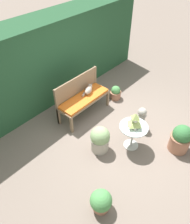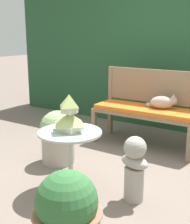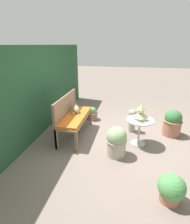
# 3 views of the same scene
# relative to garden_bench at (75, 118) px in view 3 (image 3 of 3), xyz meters

# --- Properties ---
(ground) EXTENTS (30.00, 30.00, 0.00)m
(ground) POSITION_rel_garden_bench_xyz_m (0.10, -1.16, -0.48)
(ground) COLOR #75665B
(foliage_hedge_back) EXTENTS (6.40, 0.99, 2.19)m
(foliage_hedge_back) POSITION_rel_garden_bench_xyz_m (0.10, 1.40, 0.62)
(foliage_hedge_back) COLOR #234C2D
(foliage_hedge_back) RESTS_ON ground
(garden_bench) EXTENTS (1.44, 0.52, 0.55)m
(garden_bench) POSITION_rel_garden_bench_xyz_m (0.00, 0.00, 0.00)
(garden_bench) COLOR #7F664C
(garden_bench) RESTS_ON ground
(bench_backrest) EXTENTS (1.44, 0.06, 1.05)m
(bench_backrest) POSITION_rel_garden_bench_xyz_m (-0.00, 0.24, 0.27)
(bench_backrest) COLOR #7F664C
(bench_backrest) RESTS_ON ground
(cat) EXTENTS (0.42, 0.27, 0.20)m
(cat) POSITION_rel_garden_bench_xyz_m (0.22, 0.05, 0.16)
(cat) COLOR #A89989
(cat) RESTS_ON garden_bench
(patio_table) EXTENTS (0.62, 0.62, 0.62)m
(patio_table) POSITION_rel_garden_bench_xyz_m (-0.09, -1.56, 0.01)
(patio_table) COLOR #B7B7B2
(patio_table) RESTS_ON ground
(pagoda_birdhouse) EXTENTS (0.26, 0.26, 0.36)m
(pagoda_birdhouse) POSITION_rel_garden_bench_xyz_m (-0.09, -1.56, 0.29)
(pagoda_birdhouse) COLOR beige
(pagoda_birdhouse) RESTS_ON patio_table
(garden_bust) EXTENTS (0.33, 0.25, 0.63)m
(garden_bust) POSITION_rel_garden_bench_xyz_m (0.52, -1.40, -0.14)
(garden_bust) COLOR #A39E93
(garden_bust) RESTS_ON ground
(potted_plant_patio_mid) EXTENTS (0.43, 0.43, 0.64)m
(potted_plant_patio_mid) POSITION_rel_garden_bench_xyz_m (-0.65, -1.09, -0.15)
(potted_plant_patio_mid) COLOR #ADA393
(potted_plant_patio_mid) RESTS_ON ground
(potted_plant_table_near) EXTENTS (0.34, 0.34, 0.41)m
(potted_plant_table_near) POSITION_rel_garden_bench_xyz_m (1.09, -0.20, -0.29)
(potted_plant_table_near) COLOR #9E664C
(potted_plant_table_near) RESTS_ON ground
(potted_plant_bench_left) EXTENTS (0.47, 0.47, 0.68)m
(potted_plant_bench_left) POSITION_rel_garden_bench_xyz_m (0.53, -2.41, -0.14)
(potted_plant_bench_left) COLOR #9E664C
(potted_plant_bench_left) RESTS_ON ground
(potted_plant_bench_right) EXTENTS (0.40, 0.40, 0.46)m
(potted_plant_bench_right) POSITION_rel_garden_bench_xyz_m (-1.67, -1.98, -0.25)
(potted_plant_bench_right) COLOR #9E664C
(potted_plant_bench_right) RESTS_ON ground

